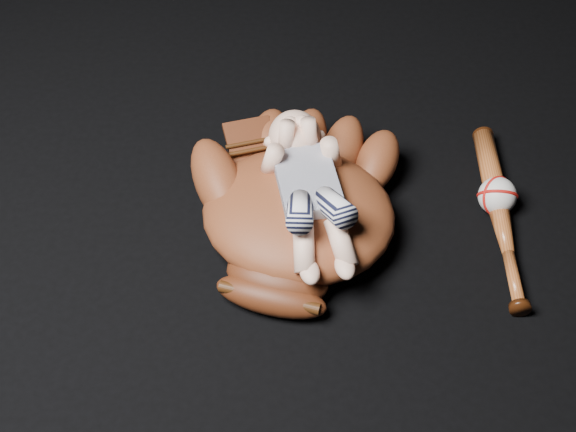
{
  "coord_description": "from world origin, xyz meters",
  "views": [
    {
      "loc": [
        -0.13,
        -0.9,
        1.04
      ],
      "look_at": [
        -0.13,
        -0.03,
        0.08
      ],
      "focal_mm": 50.0,
      "sensor_mm": 36.0,
      "label": 1
    }
  ],
  "objects_px": {
    "newborn_baby": "(311,191)",
    "baseball": "(497,196)",
    "baseball_glove": "(298,207)",
    "baseball_bat": "(500,215)"
  },
  "relations": [
    {
      "from": "baseball_bat",
      "to": "baseball_glove",
      "type": "bearing_deg",
      "value": -174.89
    },
    {
      "from": "baseball_glove",
      "to": "baseball",
      "type": "xyz_separation_m",
      "value": [
        0.35,
        0.06,
        -0.04
      ]
    },
    {
      "from": "baseball_glove",
      "to": "baseball_bat",
      "type": "distance_m",
      "value": 0.35
    },
    {
      "from": "baseball",
      "to": "baseball_bat",
      "type": "bearing_deg",
      "value": -86.22
    },
    {
      "from": "baseball_glove",
      "to": "baseball_bat",
      "type": "bearing_deg",
      "value": 21.03
    },
    {
      "from": "baseball_bat",
      "to": "baseball",
      "type": "xyz_separation_m",
      "value": [
        -0.0,
        0.03,
        0.01
      ]
    },
    {
      "from": "newborn_baby",
      "to": "baseball",
      "type": "relative_size",
      "value": 5.04
    },
    {
      "from": "newborn_baby",
      "to": "baseball",
      "type": "height_order",
      "value": "newborn_baby"
    },
    {
      "from": "newborn_baby",
      "to": "baseball_bat",
      "type": "distance_m",
      "value": 0.35
    },
    {
      "from": "baseball_glove",
      "to": "baseball",
      "type": "height_order",
      "value": "baseball_glove"
    }
  ]
}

